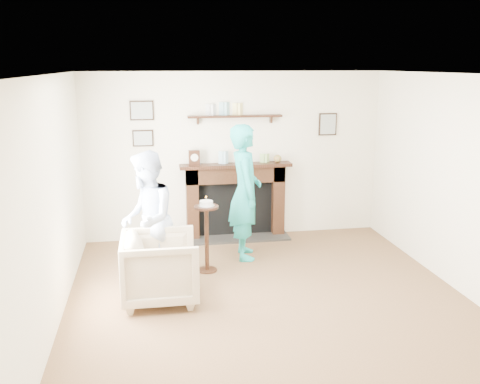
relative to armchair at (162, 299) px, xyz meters
The scene contains 6 objects.
ground 1.24m from the armchair, 14.20° to the right, with size 5.00×5.00×0.00m, color brown.
room_shell 2.05m from the armchair, 17.86° to the left, with size 4.54×5.02×2.52m.
armchair is the anchor object (origin of this frame).
man 0.49m from the armchair, 105.38° to the left, with size 0.79×0.62×1.63m, color #CADBFD.
woman 1.70m from the armchair, 45.76° to the left, with size 0.67×0.44×1.84m, color teal.
pedestal_table 1.16m from the armchair, 51.91° to the left, with size 0.31×0.31×0.99m.
Camera 1 is at (-1.28, -5.37, 2.60)m, focal length 40.00 mm.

